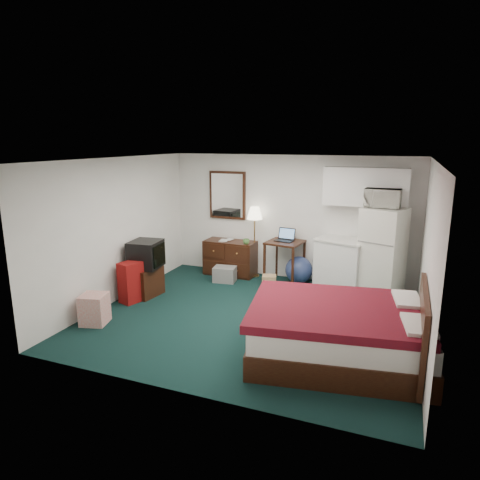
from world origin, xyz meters
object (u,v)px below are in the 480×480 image
at_px(bed, 338,333).
at_px(kitchen_counter, 342,265).
at_px(fridge, 382,253).
at_px(floor_lamp, 254,242).
at_px(tv_stand, 143,281).
at_px(desk, 284,262).
at_px(dresser, 230,258).
at_px(suitcase, 133,282).

bearing_deg(bed, kitchen_counter, 88.41).
xyz_separation_m(fridge, bed, (-0.36, -2.56, -0.47)).
bearing_deg(kitchen_counter, floor_lamp, -167.33).
distance_m(kitchen_counter, bed, 2.74).
bearing_deg(tv_stand, bed, -9.18).
relative_size(floor_lamp, desk, 1.75).
height_order(dresser, desk, desk).
relative_size(desk, kitchen_counter, 0.88).
height_order(bed, suitcase, suitcase).
xyz_separation_m(dresser, tv_stand, (-1.01, -1.72, -0.10)).
relative_size(dresser, suitcase, 1.48).
bearing_deg(desk, dresser, -174.47).
distance_m(desk, tv_stand, 2.77).
bearing_deg(kitchen_counter, dresser, -164.63).
xyz_separation_m(desk, suitcase, (-2.20, -2.00, -0.06)).
bearing_deg(suitcase, kitchen_counter, 47.36).
distance_m(dresser, bed, 3.86).
distance_m(dresser, suitcase, 2.29).
bearing_deg(tv_stand, floor_lamp, 56.57).
height_order(floor_lamp, kitchen_counter, floor_lamp).
bearing_deg(suitcase, floor_lamp, 70.98).
relative_size(dresser, tv_stand, 1.85).
relative_size(floor_lamp, suitcase, 2.03).
height_order(desk, kitchen_counter, kitchen_counter).
bearing_deg(fridge, kitchen_counter, -172.44).
distance_m(bed, tv_stand, 3.84).
distance_m(floor_lamp, tv_stand, 2.39).
bearing_deg(dresser, tv_stand, -119.00).
bearing_deg(bed, dresser, 124.81).
bearing_deg(floor_lamp, desk, -9.98).
relative_size(kitchen_counter, suitcase, 1.32).
height_order(fridge, tv_stand, fridge).
distance_m(floor_lamp, kitchen_counter, 1.83).
distance_m(kitchen_counter, suitcase, 3.87).
height_order(fridge, suitcase, fridge).
bearing_deg(dresser, floor_lamp, 9.21).
bearing_deg(tv_stand, kitchen_counter, 33.30).
bearing_deg(bed, fridge, 73.01).
xyz_separation_m(dresser, bed, (2.68, -2.78, -0.01)).
bearing_deg(fridge, tv_stand, -140.01).
distance_m(bed, suitcase, 3.75).
height_order(floor_lamp, fridge, fridge).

